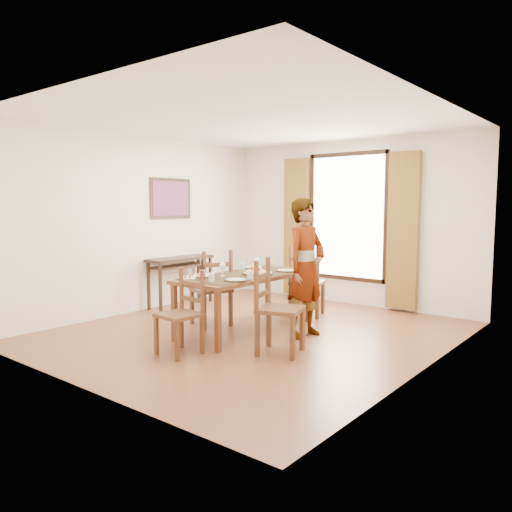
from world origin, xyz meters
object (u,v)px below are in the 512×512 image
Objects in this scene: dining_table at (247,279)px; pasta_platter at (258,271)px; man at (306,268)px; console_table at (180,264)px.

pasta_platter reaches higher than dining_table.
pasta_platter is at bearing 113.65° from man.
man is (2.64, -0.32, 0.18)m from console_table.
man is at bearing -6.91° from console_table.
man is (0.74, 0.27, 0.18)m from dining_table.
pasta_platter is (-0.60, -0.21, -0.06)m from man.
dining_table is at bearing -155.12° from pasta_platter.
console_table reaches higher than dining_table.
dining_table is at bearing 114.72° from man.
dining_table is 4.97× the size of pasta_platter.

